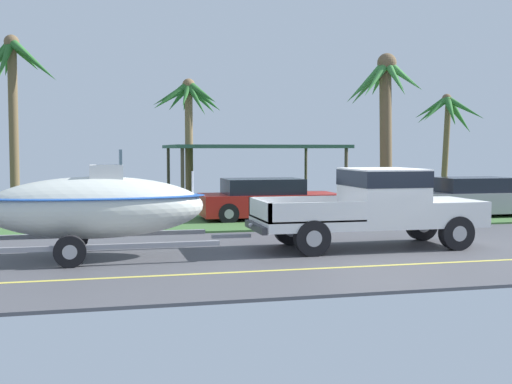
{
  "coord_description": "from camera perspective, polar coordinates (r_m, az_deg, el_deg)",
  "views": [
    {
      "loc": [
        -6.32,
        -13.73,
        2.36
      ],
      "look_at": [
        -2.58,
        1.78,
        1.29
      ],
      "focal_mm": 45.24,
      "sensor_mm": 36.0,
      "label": 1
    }
  ],
  "objects": [
    {
      "name": "palm_tree_far_right",
      "position": [
        28.29,
        -5.91,
        7.63
      ],
      "size": [
        3.23,
        3.43,
        5.39
      ],
      "color": "brown",
      "rests_on": "ground"
    },
    {
      "name": "palm_tree_near_right",
      "position": [
        23.83,
        11.31,
        8.24
      ],
      "size": [
        3.11,
        3.49,
        5.78
      ],
      "color": "brown",
      "rests_on": "ground"
    },
    {
      "name": "palm_tree_far_left",
      "position": [
        31.89,
        16.65,
        6.35
      ],
      "size": [
        3.24,
        3.46,
        4.95
      ],
      "color": "brown",
      "rests_on": "ground"
    },
    {
      "name": "carport_awning",
      "position": [
        27.92,
        -0.39,
        3.95
      ],
      "size": [
        7.15,
        5.77,
        2.53
      ],
      "color": "#4C4238",
      "rests_on": "ground"
    },
    {
      "name": "boat_on_trailer",
      "position": [
        14.3,
        -14.06,
        -1.28
      ],
      "size": [
        6.06,
        2.28,
        2.34
      ],
      "color": "gray",
      "rests_on": "ground"
    },
    {
      "name": "pickup_truck_towing",
      "position": [
        15.72,
        11.0,
        -1.03
      ],
      "size": [
        5.61,
        1.98,
        1.89
      ],
      "color": "silver",
      "rests_on": "ground"
    },
    {
      "name": "parked_sedan_far",
      "position": [
        23.5,
        18.95,
        -0.49
      ],
      "size": [
        4.41,
        1.87,
        1.38
      ],
      "color": "#99999E",
      "rests_on": "ground"
    },
    {
      "name": "ground",
      "position": [
        23.12,
        2.39,
        -2.05
      ],
      "size": [
        36.0,
        22.0,
        0.11
      ],
      "color": "#4C4C51"
    },
    {
      "name": "parked_sedan_near",
      "position": [
        21.3,
        1.02,
        -0.7
      ],
      "size": [
        4.53,
        1.9,
        1.38
      ],
      "color": "#B21E19",
      "rests_on": "ground"
    },
    {
      "name": "palm_tree_near_left",
      "position": [
        23.31,
        -20.69,
        9.37
      ],
      "size": [
        2.84,
        3.0,
        6.14
      ],
      "color": "brown",
      "rests_on": "ground"
    }
  ]
}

